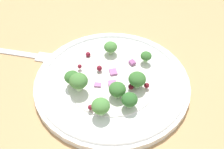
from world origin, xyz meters
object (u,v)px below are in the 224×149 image
broccoli_floret_0 (72,77)px  broccoli_floret_2 (79,81)px  fork (15,52)px  broccoli_floret_1 (101,106)px  plate (112,82)px

broccoli_floret_0 → broccoli_floret_2: 1.74cm
broccoli_floret_0 → fork: size_ratio=0.17×
broccoli_floret_0 → broccoli_floret_1: bearing=-86.6°
broccoli_floret_2 → plate: bearing=-10.4°
plate → broccoli_floret_2: (-5.68, 1.04, 2.85)cm
broccoli_floret_1 → fork: size_ratio=0.19×
broccoli_floret_1 → broccoli_floret_2: size_ratio=0.94×
broccoli_floret_0 → broccoli_floret_1: 7.54cm
plate → broccoli_floret_2: broccoli_floret_2 is taller
broccoli_floret_2 → fork: 17.40cm
broccoli_floret_2 → fork: (-4.55, 16.43, -3.46)cm
plate → fork: plate is taller
broccoli_floret_1 → plate: bearing=41.3°
broccoli_floret_1 → broccoli_floret_2: 5.87cm
broccoli_floret_0 → broccoli_floret_2: bearing=-81.6°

